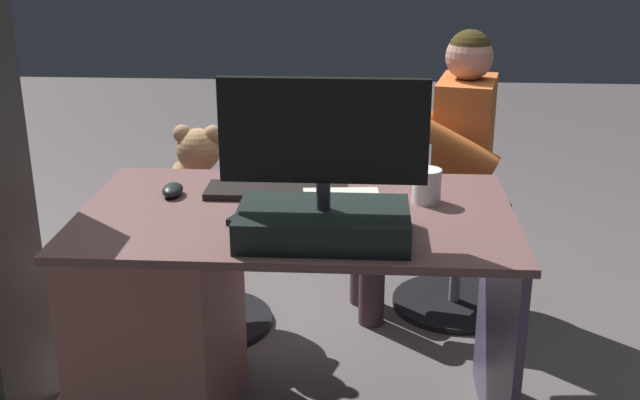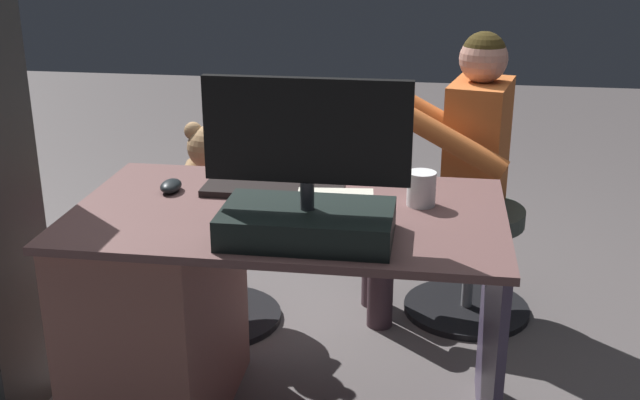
% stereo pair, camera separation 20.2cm
% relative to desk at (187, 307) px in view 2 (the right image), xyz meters
% --- Properties ---
extents(ground_plane, '(10.00, 10.00, 0.00)m').
position_rel_desk_xyz_m(ground_plane, '(-0.32, -0.36, -0.38)').
color(ground_plane, '#5E5757').
extents(desk, '(1.22, 0.72, 0.71)m').
position_rel_desk_xyz_m(desk, '(0.00, 0.00, 0.00)').
color(desk, brown).
rests_on(desk, ground_plane).
extents(monitor, '(0.52, 0.26, 0.42)m').
position_rel_desk_xyz_m(monitor, '(-0.40, 0.20, 0.44)').
color(monitor, black).
rests_on(monitor, desk).
extents(keyboard, '(0.42, 0.14, 0.02)m').
position_rel_desk_xyz_m(keyboard, '(-0.25, -0.13, 0.34)').
color(keyboard, black).
rests_on(keyboard, desk).
extents(computer_mouse, '(0.06, 0.10, 0.04)m').
position_rel_desk_xyz_m(computer_mouse, '(0.06, -0.10, 0.35)').
color(computer_mouse, black).
rests_on(computer_mouse, desk).
extents(cup, '(0.08, 0.08, 0.10)m').
position_rel_desk_xyz_m(cup, '(-0.68, -0.09, 0.38)').
color(cup, white).
rests_on(cup, desk).
extents(tv_remote, '(0.09, 0.16, 0.02)m').
position_rel_desk_xyz_m(tv_remote, '(-0.18, 0.06, 0.34)').
color(tv_remote, black).
rests_on(tv_remote, desk).
extents(notebook_binder, '(0.25, 0.32, 0.02)m').
position_rel_desk_xyz_m(notebook_binder, '(-0.45, 0.01, 0.35)').
color(notebook_binder, beige).
rests_on(notebook_binder, desk).
extents(office_chair_teddy, '(0.50, 0.50, 0.44)m').
position_rel_desk_xyz_m(office_chair_teddy, '(0.09, -0.62, -0.14)').
color(office_chair_teddy, black).
rests_on(office_chair_teddy, ground_plane).
extents(teddy_bear, '(0.24, 0.25, 0.35)m').
position_rel_desk_xyz_m(teddy_bear, '(0.09, -0.63, 0.22)').
color(teddy_bear, tan).
rests_on(teddy_bear, office_chair_teddy).
extents(visitor_chair, '(0.50, 0.50, 0.44)m').
position_rel_desk_xyz_m(visitor_chair, '(-0.87, -0.83, -0.13)').
color(visitor_chair, black).
rests_on(visitor_chair, ground_plane).
extents(person, '(0.55, 0.54, 1.11)m').
position_rel_desk_xyz_m(person, '(-0.79, -0.81, 0.26)').
color(person, '#D1692F').
rests_on(person, ground_plane).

